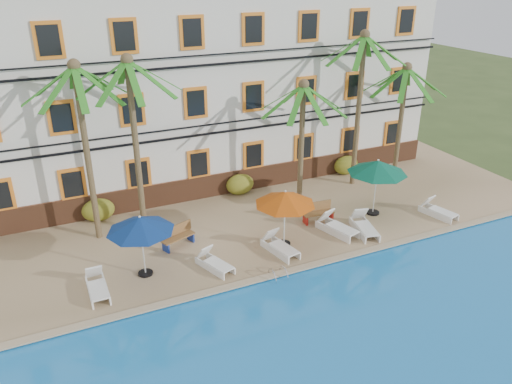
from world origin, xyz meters
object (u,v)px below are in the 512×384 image
palm_e (403,105)px  umbrella_blue (140,224)px  umbrella_green (378,167)px  palm_b (134,123)px  lounger_e (364,226)px  lounger_f (438,210)px  palm_d (360,89)px  lounger_b (214,263)px  lounger_c (279,246)px  bench_right (318,212)px  umbrella_red (285,198)px  palm_a (83,129)px  bench_left (177,236)px  pool_ladder (278,276)px  lounger_d (337,226)px  lounger_a (97,286)px  palm_c (302,125)px

palm_e → umbrella_blue: 15.44m
umbrella_green → palm_b: bearing=164.6°
lounger_e → lounger_f: (4.16, -0.12, -0.03)m
palm_d → lounger_b: palm_d is taller
lounger_c → bench_right: bearing=31.4°
umbrella_red → lounger_e: 4.24m
lounger_b → umbrella_blue: bearing=164.1°
palm_a → lounger_f: 16.43m
bench_left → lounger_b: bearing=-70.6°
bench_left → pool_ladder: bearing=-53.5°
lounger_c → lounger_d: size_ratio=0.92×
lounger_c → pool_ladder: size_ratio=2.67×
umbrella_blue → pool_ladder: umbrella_blue is taller
palm_b → umbrella_green: 11.14m
palm_d → lounger_d: palm_d is taller
bench_right → lounger_a: bearing=-171.4°
lounger_b → umbrella_green: bearing=8.8°
bench_right → pool_ladder: size_ratio=2.06×
lounger_e → bench_left: 8.29m
lounger_a → lounger_b: lounger_a is taller
umbrella_red → umbrella_green: 5.34m
palm_a → lounger_e: 12.67m
umbrella_blue → lounger_b: size_ratio=1.38×
lounger_d → pool_ladder: size_ratio=2.89×
umbrella_red → lounger_e: size_ratio=1.21×
palm_c → pool_ladder: size_ratio=8.39×
palm_c → bench_right: 4.17m
palm_e → lounger_f: palm_e is taller
palm_c → lounger_d: bearing=-89.8°
palm_c → lounger_c: (-3.06, -3.82, -3.80)m
umbrella_red → bench_left: umbrella_red is taller
palm_d → lounger_b: size_ratio=4.39×
lounger_b → lounger_c: 2.91m
umbrella_green → bench_right: umbrella_green is taller
lounger_a → lounger_f: lounger_a is taller
palm_e → lounger_a: bearing=-166.2°
lounger_b → pool_ladder: (2.05, -1.55, -0.27)m
palm_a → palm_e: size_ratio=1.20×
lounger_f → bench_left: (-12.11, 2.47, 0.19)m
umbrella_red → bench_left: (-4.18, 1.83, -1.72)m
lounger_b → palm_e: bearing=19.5°
bench_right → umbrella_blue: bearing=-172.7°
palm_e → bench_right: palm_e is taller
palm_b → palm_c: bearing=-2.6°
lounger_d → pool_ladder: 4.42m
umbrella_red → lounger_e: umbrella_red is taller
palm_b → lounger_c: size_ratio=3.95×
palm_a → palm_c: bearing=-3.6°
umbrella_green → lounger_b: umbrella_green is taller
lounger_b → bench_right: size_ratio=1.21×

